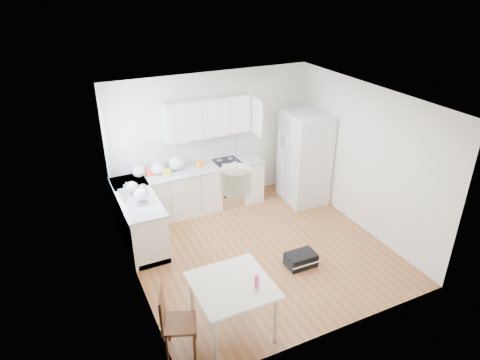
% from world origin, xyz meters
% --- Properties ---
extents(floor, '(4.20, 4.20, 0.00)m').
position_xyz_m(floor, '(0.00, 0.00, 0.00)').
color(floor, brown).
rests_on(floor, ground).
extents(ceiling, '(4.20, 4.20, 0.00)m').
position_xyz_m(ceiling, '(0.00, 0.00, 2.70)').
color(ceiling, white).
rests_on(ceiling, wall_back).
extents(wall_back, '(4.20, 0.00, 4.20)m').
position_xyz_m(wall_back, '(0.00, 2.10, 1.35)').
color(wall_back, white).
rests_on(wall_back, floor).
extents(wall_left, '(0.00, 4.20, 4.20)m').
position_xyz_m(wall_left, '(-2.10, 0.00, 1.35)').
color(wall_left, white).
rests_on(wall_left, floor).
extents(wall_right, '(0.00, 4.20, 4.20)m').
position_xyz_m(wall_right, '(2.10, 0.00, 1.35)').
color(wall_right, white).
rests_on(wall_right, floor).
extents(window_glassblock, '(0.02, 1.00, 1.00)m').
position_xyz_m(window_glassblock, '(-2.09, 1.15, 1.75)').
color(window_glassblock, '#BFE0F9').
rests_on(window_glassblock, wall_left).
extents(cabinets_back, '(3.00, 0.60, 0.88)m').
position_xyz_m(cabinets_back, '(-0.60, 1.80, 0.44)').
color(cabinets_back, white).
rests_on(cabinets_back, floor).
extents(cabinets_left, '(0.60, 1.80, 0.88)m').
position_xyz_m(cabinets_left, '(-1.80, 1.20, 0.44)').
color(cabinets_left, white).
rests_on(cabinets_left, floor).
extents(counter_back, '(3.02, 0.64, 0.04)m').
position_xyz_m(counter_back, '(-0.60, 1.80, 0.90)').
color(counter_back, '#ADB0B2').
rests_on(counter_back, cabinets_back).
extents(counter_left, '(0.64, 1.82, 0.04)m').
position_xyz_m(counter_left, '(-1.80, 1.20, 0.90)').
color(counter_left, '#ADB0B2').
rests_on(counter_left, cabinets_left).
extents(backsplash_back, '(3.00, 0.01, 0.58)m').
position_xyz_m(backsplash_back, '(-0.60, 2.09, 1.21)').
color(backsplash_back, white).
rests_on(backsplash_back, wall_back).
extents(backsplash_left, '(0.01, 1.80, 0.58)m').
position_xyz_m(backsplash_left, '(-2.09, 1.20, 1.21)').
color(backsplash_left, white).
rests_on(backsplash_left, wall_left).
extents(upper_cabinets, '(1.70, 0.32, 0.75)m').
position_xyz_m(upper_cabinets, '(-0.15, 1.94, 1.88)').
color(upper_cabinets, white).
rests_on(upper_cabinets, wall_back).
extents(range_oven, '(0.50, 0.61, 0.88)m').
position_xyz_m(range_oven, '(0.20, 1.80, 0.44)').
color(range_oven, silver).
rests_on(range_oven, floor).
extents(sink, '(0.50, 0.80, 0.16)m').
position_xyz_m(sink, '(-1.80, 1.15, 0.92)').
color(sink, silver).
rests_on(sink, counter_left).
extents(refrigerator, '(0.93, 0.97, 1.88)m').
position_xyz_m(refrigerator, '(1.71, 1.27, 0.94)').
color(refrigerator, silver).
rests_on(refrigerator, floor).
extents(dining_table, '(1.00, 1.00, 0.79)m').
position_xyz_m(dining_table, '(-1.20, -1.49, 0.70)').
color(dining_table, beige).
rests_on(dining_table, floor).
extents(dining_chair, '(0.52, 0.52, 0.96)m').
position_xyz_m(dining_chair, '(-1.93, -1.52, 0.48)').
color(dining_chair, '#4C2617').
rests_on(dining_chair, floor).
extents(drink_bottle, '(0.08, 0.08, 0.22)m').
position_xyz_m(drink_bottle, '(-0.94, -1.68, 0.90)').
color(drink_bottle, '#ED4184').
rests_on(drink_bottle, dining_table).
extents(gym_bag, '(0.50, 0.33, 0.23)m').
position_xyz_m(gym_bag, '(0.41, -0.69, 0.11)').
color(gym_bag, black).
rests_on(gym_bag, floor).
extents(pendant_lamp, '(0.48, 0.48, 0.29)m').
position_xyz_m(pendant_lamp, '(-1.06, -1.32, 2.18)').
color(pendant_lamp, beige).
rests_on(pendant_lamp, ceiling).
extents(grocery_bag_a, '(0.24, 0.21, 0.22)m').
position_xyz_m(grocery_bag_a, '(-1.57, 1.89, 1.03)').
color(grocery_bag_a, silver).
rests_on(grocery_bag_a, counter_back).
extents(grocery_bag_b, '(0.26, 0.22, 0.24)m').
position_xyz_m(grocery_bag_b, '(-1.21, 1.85, 1.04)').
color(grocery_bag_b, silver).
rests_on(grocery_bag_b, counter_back).
extents(grocery_bag_c, '(0.30, 0.26, 0.27)m').
position_xyz_m(grocery_bag_c, '(-0.83, 1.89, 1.06)').
color(grocery_bag_c, silver).
rests_on(grocery_bag_c, counter_back).
extents(grocery_bag_d, '(0.21, 0.17, 0.18)m').
position_xyz_m(grocery_bag_d, '(-1.82, 1.36, 1.01)').
color(grocery_bag_d, silver).
rests_on(grocery_bag_d, counter_back).
extents(grocery_bag_e, '(0.24, 0.21, 0.22)m').
position_xyz_m(grocery_bag_e, '(-1.75, 0.97, 1.03)').
color(grocery_bag_e, silver).
rests_on(grocery_bag_e, counter_left).
extents(snack_orange, '(0.19, 0.15, 0.11)m').
position_xyz_m(snack_orange, '(-0.36, 1.85, 0.97)').
color(snack_orange, orange).
rests_on(snack_orange, counter_back).
extents(snack_yellow, '(0.16, 0.11, 0.10)m').
position_xyz_m(snack_yellow, '(-1.08, 1.75, 0.97)').
color(snack_yellow, gold).
rests_on(snack_yellow, counter_back).
extents(snack_red, '(0.17, 0.11, 0.11)m').
position_xyz_m(snack_red, '(-1.36, 1.87, 0.97)').
color(snack_red, red).
rests_on(snack_red, counter_back).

